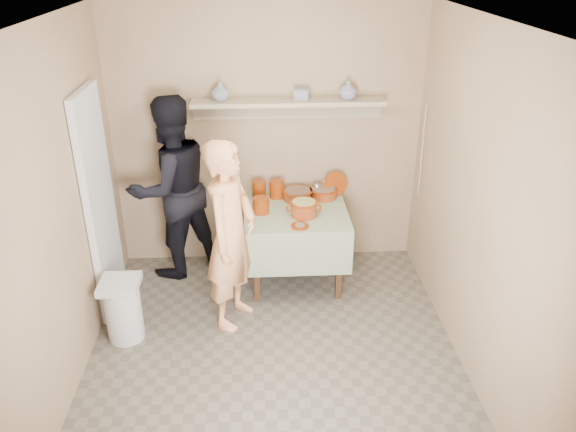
{
  "coord_description": "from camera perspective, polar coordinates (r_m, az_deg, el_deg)",
  "views": [
    {
      "loc": [
        -0.08,
        -3.5,
        3.04
      ],
      "look_at": [
        0.15,
        0.75,
        0.95
      ],
      "focal_mm": 35.0,
      "sensor_mm": 36.0,
      "label": 1
    }
  ],
  "objects": [
    {
      "name": "serving_table",
      "position": [
        5.36,
        0.76,
        -0.44
      ],
      "size": [
        0.97,
        0.97,
        0.76
      ],
      "color": "#4C2D16",
      "rests_on": "ground"
    },
    {
      "name": "front_plate",
      "position": [
        4.97,
        1.22,
        -1.02
      ],
      "size": [
        0.16,
        0.16,
        0.03
      ],
      "color": "maroon",
      "rests_on": "serving_table"
    },
    {
      "name": "electrical_cord",
      "position": [
        5.52,
        13.48,
        6.48
      ],
      "size": [
        0.01,
        0.05,
        0.9
      ],
      "color": "silver",
      "rests_on": "wall_shelf"
    },
    {
      "name": "propped_lid",
      "position": [
        5.58,
        4.85,
        3.28
      ],
      "size": [
        0.26,
        0.14,
        0.24
      ],
      "primitive_type": "cylinder",
      "rotation": [
        1.29,
        0.0,
        0.26
      ],
      "color": "maroon",
      "rests_on": "serving_table"
    },
    {
      "name": "tile_panel",
      "position": [
        5.09,
        -18.55,
        1.06
      ],
      "size": [
        0.06,
        0.7,
        2.0
      ],
      "primitive_type": "cube",
      "color": "silver",
      "rests_on": "ground"
    },
    {
      "name": "vase_right",
      "position": [
        5.34,
        6.13,
        12.64
      ],
      "size": [
        0.22,
        0.22,
        0.17
      ],
      "primitive_type": "imported",
      "rotation": [
        0.0,
        0.0,
        -0.38
      ],
      "color": "navy",
      "rests_on": "wall_shelf"
    },
    {
      "name": "ground",
      "position": [
        4.64,
        -1.39,
        -14.82
      ],
      "size": [
        3.5,
        3.5,
        0.0
      ],
      "primitive_type": "plane",
      "color": "#635B4E",
      "rests_on": "ground"
    },
    {
      "name": "plate_stack_a",
      "position": [
        5.5,
        -2.95,
        2.67
      ],
      "size": [
        0.14,
        0.14,
        0.18
      ],
      "primitive_type": "cylinder",
      "color": "maroon",
      "rests_on": "serving_table"
    },
    {
      "name": "plate_stack_b",
      "position": [
        5.52,
        -1.14,
        2.74
      ],
      "size": [
        0.15,
        0.15,
        0.18
      ],
      "primitive_type": "cylinder",
      "color": "maroon",
      "rests_on": "serving_table"
    },
    {
      "name": "ladle",
      "position": [
        5.53,
        3.01,
        3.0
      ],
      "size": [
        0.08,
        0.26,
        0.19
      ],
      "color": "silver",
      "rests_on": "cazuela_meat_b"
    },
    {
      "name": "cazuela_meat_a",
      "position": [
        5.49,
        0.97,
        2.27
      ],
      "size": [
        0.3,
        0.3,
        0.1
      ],
      "color": "maroon",
      "rests_on": "serving_table"
    },
    {
      "name": "cazuela_meat_b",
      "position": [
        5.54,
        3.62,
        2.44
      ],
      "size": [
        0.28,
        0.28,
        0.1
      ],
      "color": "maroon",
      "rests_on": "serving_table"
    },
    {
      "name": "wall_shelf",
      "position": [
        5.34,
        0.0,
        11.31
      ],
      "size": [
        1.8,
        0.25,
        0.21
      ],
      "color": "tan",
      "rests_on": "room_shell"
    },
    {
      "name": "vase_left",
      "position": [
        5.29,
        -6.9,
        12.48
      ],
      "size": [
        0.23,
        0.23,
        0.18
      ],
      "primitive_type": "imported",
      "rotation": [
        0.0,
        0.0,
        0.55
      ],
      "color": "navy",
      "rests_on": "wall_shelf"
    },
    {
      "name": "empty_bowl",
      "position": [
        5.39,
        -2.74,
        1.38
      ],
      "size": [
        0.16,
        0.16,
        0.05
      ],
      "primitive_type": "cylinder",
      "color": "maroon",
      "rests_on": "serving_table"
    },
    {
      "name": "bowl_stack",
      "position": [
        5.21,
        -2.77,
        1.08
      ],
      "size": [
        0.15,
        0.15,
        0.15
      ],
      "primitive_type": "cylinder",
      "color": "maroon",
      "rests_on": "serving_table"
    },
    {
      "name": "ceramic_box",
      "position": [
        5.3,
        1.44,
        12.24
      ],
      "size": [
        0.16,
        0.14,
        0.1
      ],
      "primitive_type": "cube",
      "rotation": [
        0.0,
        0.0,
        -0.33
      ],
      "color": "navy",
      "rests_on": "wall_shelf"
    },
    {
      "name": "trash_bin",
      "position": [
        4.93,
        -16.39,
        -9.07
      ],
      "size": [
        0.32,
        0.32,
        0.56
      ],
      "color": "silver",
      "rests_on": "ground"
    },
    {
      "name": "person_helper",
      "position": [
        5.52,
        -11.74,
        2.78
      ],
      "size": [
        1.11,
        1.07,
        1.81
      ],
      "primitive_type": "imported",
      "rotation": [
        0.0,
        0.0,
        -2.52
      ],
      "color": "black",
      "rests_on": "ground"
    },
    {
      "name": "person_cook",
      "position": [
        4.7,
        -5.82,
        -2.02
      ],
      "size": [
        0.6,
        0.72,
        1.67
      ],
      "primitive_type": "imported",
      "rotation": [
        0.0,
        0.0,
        1.17
      ],
      "color": "#F3A269",
      "rests_on": "ground"
    },
    {
      "name": "cazuela_rice",
      "position": [
        5.15,
        1.61,
        0.88
      ],
      "size": [
        0.33,
        0.25,
        0.14
      ],
      "color": "maroon",
      "rests_on": "serving_table"
    },
    {
      "name": "room_shell",
      "position": [
        3.78,
        -1.65,
        3.93
      ],
      "size": [
        3.04,
        3.54,
        2.62
      ],
      "color": "tan",
      "rests_on": "ground"
    }
  ]
}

